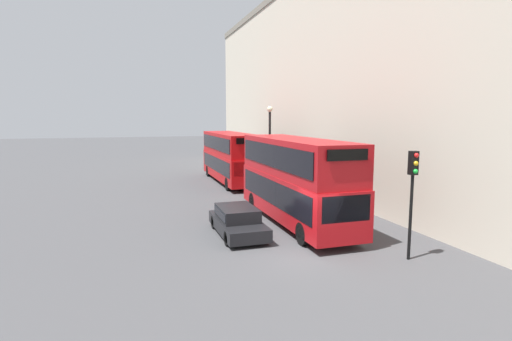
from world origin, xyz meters
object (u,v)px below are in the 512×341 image
(bus_second_in_queue, at_px, (230,155))
(car_dark_sedan, at_px, (238,220))
(bus_leading, at_px, (295,177))
(traffic_light, at_px, (413,183))

(bus_second_in_queue, xyz_separation_m, car_dark_sedan, (-3.40, -14.87, -1.59))
(bus_leading, height_order, car_dark_sedan, bus_leading)
(bus_leading, height_order, traffic_light, bus_leading)
(car_dark_sedan, height_order, traffic_light, traffic_light)
(car_dark_sedan, bearing_deg, bus_second_in_queue, 77.12)
(bus_second_in_queue, relative_size, car_dark_sedan, 2.46)
(bus_leading, xyz_separation_m, bus_second_in_queue, (0.00, 13.71, -0.13))
(bus_leading, xyz_separation_m, traffic_light, (2.06, -6.38, 0.61))
(bus_second_in_queue, height_order, traffic_light, traffic_light)
(bus_second_in_queue, distance_m, car_dark_sedan, 15.34)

